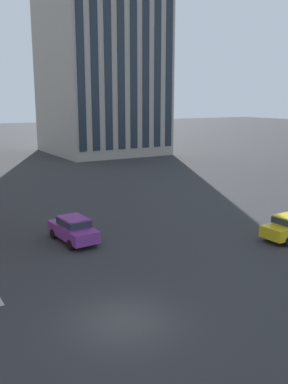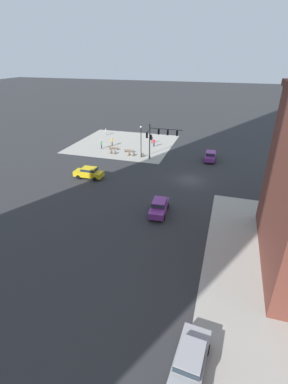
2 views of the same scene
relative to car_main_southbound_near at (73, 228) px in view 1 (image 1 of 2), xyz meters
The scene contains 2 objects.
ground_plane 10.93m from the car_main_southbound_near, 100.57° to the right, with size 320.00×320.00×0.00m, color #2D2D30.
car_main_southbound_near is the anchor object (origin of this frame).
Camera 1 is at (-7.63, -14.47, 9.13)m, focal length 39.68 mm.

